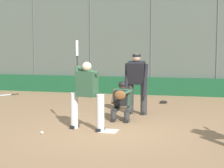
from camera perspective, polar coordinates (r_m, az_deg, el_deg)
ground_plane at (r=9.15m, az=-0.51°, el=-7.19°), size 160.00×160.00×0.00m
home_plate_marker at (r=9.15m, az=-0.51°, el=-7.16°), size 0.43×0.43×0.01m
backstop_fence at (r=15.93m, az=5.98°, el=6.77°), size 21.56×0.08×4.50m
padding_wall at (r=15.92m, az=5.86°, el=-0.32°), size 21.05×0.18×0.74m
bleachers_beyond at (r=18.85m, az=6.41°, el=1.27°), size 15.04×3.05×1.80m
batter_at_plate at (r=9.18m, az=-3.86°, el=-1.37°), size 0.93×0.79×2.21m
catcher_behind_plate at (r=10.28m, az=1.48°, el=-2.52°), size 0.58×0.69×1.10m
umpire_home at (r=11.25m, az=3.78°, el=0.32°), size 0.74×0.51×1.83m
spare_bat_by_padding at (r=15.74m, az=-4.12°, el=-1.62°), size 0.79×0.35×0.07m
spare_bat_first_base_side at (r=16.16m, az=-15.72°, el=-1.63°), size 0.48×0.78×0.07m
fielding_glove_on_dirt at (r=13.64m, az=7.81°, el=-2.73°), size 0.28×0.22×0.10m
baseball_loose at (r=9.00m, az=-10.63°, el=-7.28°), size 0.07×0.07×0.07m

